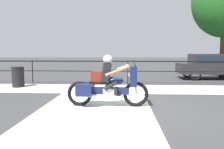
% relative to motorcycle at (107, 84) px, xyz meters
% --- Properties ---
extents(ground_plane, '(120.00, 120.00, 0.00)m').
position_rel_motorcycle_xyz_m(ground_plane, '(0.74, -0.17, -0.71)').
color(ground_plane, '#38383A').
extents(sidewalk_band, '(44.00, 2.40, 0.01)m').
position_rel_motorcycle_xyz_m(sidewalk_band, '(0.74, 3.23, -0.70)').
color(sidewalk_band, '#B7B2A8').
rests_on(sidewalk_band, ground).
extents(crosswalk_band, '(3.31, 6.00, 0.01)m').
position_rel_motorcycle_xyz_m(crosswalk_band, '(-0.34, -0.37, -0.70)').
color(crosswalk_band, silver).
rests_on(crosswalk_band, ground).
extents(fence_railing, '(36.00, 0.05, 1.23)m').
position_rel_motorcycle_xyz_m(fence_railing, '(0.74, 4.75, 0.26)').
color(fence_railing, black).
rests_on(fence_railing, ground).
extents(motorcycle, '(2.53, 0.76, 1.60)m').
position_rel_motorcycle_xyz_m(motorcycle, '(0.00, 0.00, 0.00)').
color(motorcycle, black).
rests_on(motorcycle, ground).
extents(parked_car, '(4.19, 1.72, 1.56)m').
position_rel_motorcycle_xyz_m(parked_car, '(5.97, 7.17, 0.19)').
color(parked_car, '#232326').
rests_on(parked_car, ground).
extents(trash_bin, '(0.59, 0.59, 0.98)m').
position_rel_motorcycle_xyz_m(trash_bin, '(-4.55, 3.51, -0.21)').
color(trash_bin, black).
rests_on(trash_bin, ground).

